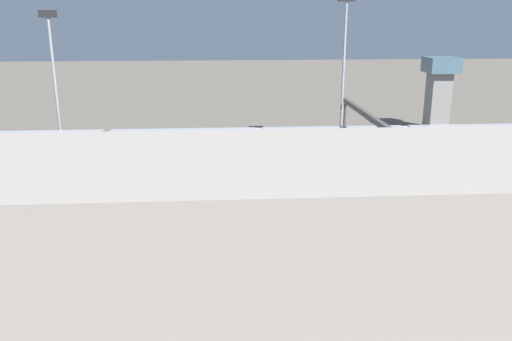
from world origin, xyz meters
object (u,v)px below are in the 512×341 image
train_on_track_0 (355,139)px  maintenance_shed (303,241)px  train_on_track_3 (269,165)px  light_mast_0 (53,61)px  control_tower (439,88)px  signal_gantry (373,125)px  train_on_track_2 (270,155)px  train_on_track_6 (315,199)px  train_on_track_4 (259,175)px  train_on_track_1 (259,144)px  light_mast_2 (344,51)px

train_on_track_0 → maintenance_shed: (17.36, 51.80, 4.61)m
train_on_track_3 → light_mast_0: bearing=-28.1°
train_on_track_0 → maintenance_shed: maintenance_shed is taller
control_tower → train_on_track_3: bearing=39.5°
signal_gantry → control_tower: size_ratio=2.39×
train_on_track_0 → signal_gantry: (1.51, 15.00, 5.65)m
train_on_track_0 → control_tower: (-20.54, -15.45, 6.49)m
train_on_track_2 → maintenance_shed: maintenance_shed is taller
maintenance_shed → train_on_track_0: bearing=-108.5°
train_on_track_6 → train_on_track_4: bearing=-59.4°
control_tower → train_on_track_1: bearing=28.5°
train_on_track_1 → light_mast_0: (33.72, -8.38, 12.63)m
train_on_track_2 → signal_gantry: signal_gantry is taller
light_mast_2 → train_on_track_1: bearing=29.2°
maintenance_shed → light_mast_0: bearing=-58.8°
train_on_track_4 → signal_gantry: signal_gantry is taller
train_on_track_6 → light_mast_0: (38.40, -33.38, 13.23)m
train_on_track_0 → light_mast_0: (50.78, -3.38, 13.24)m
train_on_track_3 → train_on_track_0: (-16.37, -15.00, -0.01)m
train_on_track_6 → train_on_track_0: 32.46m
train_on_track_1 → signal_gantry: 19.17m
train_on_track_4 → light_mast_0: 42.14m
train_on_track_0 → train_on_track_6: bearing=67.6°
train_on_track_1 → control_tower: (-37.60, -20.45, 5.88)m
train_on_track_2 → train_on_track_1: train_on_track_1 is taller
train_on_track_2 → train_on_track_0: train_on_track_2 is taller
signal_gantry → maintenance_shed: (15.86, 36.80, -1.04)m
train_on_track_0 → maintenance_shed: size_ratio=1.21×
train_on_track_1 → light_mast_0: 36.97m
light_mast_2 → control_tower: light_mast_2 is taller
train_on_track_4 → signal_gantry: (-16.79, -5.00, 5.60)m
train_on_track_4 → control_tower: bearing=-137.6°
light_mast_0 → maintenance_shed: (-33.42, 55.18, -8.63)m
control_tower → maintenance_shed: bearing=60.6°
light_mast_2 → control_tower: (-22.37, -11.95, -8.16)m
train_on_track_3 → train_on_track_0: size_ratio=1.68×
train_on_track_1 → maintenance_shed: size_ratio=1.62×
train_on_track_6 → train_on_track_3: 15.52m
train_on_track_1 → signal_gantry: signal_gantry is taller
train_on_track_3 → maintenance_shed: (1.00, 36.80, 4.60)m
train_on_track_3 → maintenance_shed: size_ratio=2.03×
light_mast_0 → train_on_track_0: bearing=176.2°
train_on_track_1 → train_on_track_0: size_ratio=1.34×
train_on_track_0 → maintenance_shed: bearing=71.5°
train_on_track_1 → control_tower: size_ratio=6.54×
maintenance_shed → control_tower: bearing=-119.4°
light_mast_0 → maintenance_shed: light_mast_0 is taller
train_on_track_3 → light_mast_2: bearing=-128.1°
train_on_track_1 → train_on_track_4: bearing=85.3°
train_on_track_1 → light_mast_2: 22.39m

